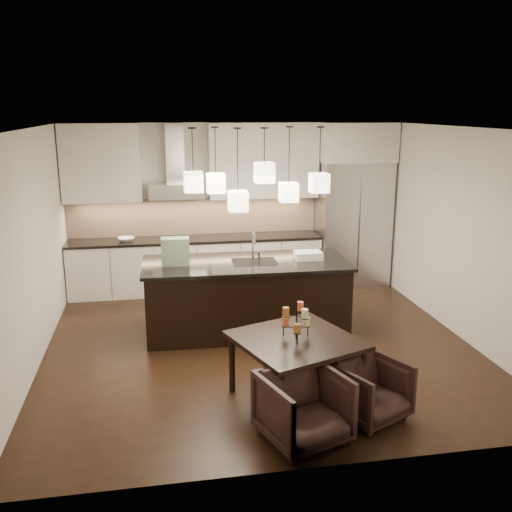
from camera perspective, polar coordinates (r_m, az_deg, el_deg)
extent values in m
cube|color=black|center=(7.68, 0.27, -8.78)|extent=(5.50, 5.50, 0.02)
cube|color=white|center=(7.05, 0.29, 12.75)|extent=(5.50, 5.50, 0.02)
cube|color=silver|center=(9.91, -2.62, 5.10)|extent=(5.50, 0.02, 2.80)
cube|color=silver|center=(4.66, 6.46, -6.12)|extent=(5.50, 0.02, 2.80)
cube|color=silver|center=(7.28, -21.63, 0.54)|extent=(0.02, 5.50, 2.80)
cube|color=silver|center=(8.19, 19.66, 2.21)|extent=(0.02, 5.50, 2.80)
cube|color=#B7B7BA|center=(10.10, 9.61, 3.21)|extent=(1.20, 0.72, 2.15)
cube|color=silver|center=(9.92, 9.96, 11.16)|extent=(1.26, 0.72, 0.65)
cube|color=silver|center=(9.74, -5.94, -0.93)|extent=(4.21, 0.62, 0.88)
cube|color=black|center=(9.62, -6.02, 1.71)|extent=(4.21, 0.66, 0.04)
cube|color=#C5A78D|center=(9.85, -6.20, 3.99)|extent=(4.21, 0.02, 0.63)
cube|color=silver|center=(9.58, -15.25, 8.95)|extent=(1.25, 0.35, 1.25)
cube|color=silver|center=(9.71, 0.75, 9.53)|extent=(1.85, 0.35, 1.25)
cube|color=#B7B7BA|center=(9.51, -7.98, 6.51)|extent=(0.90, 0.52, 0.24)
cube|color=#B7B7BA|center=(9.55, -8.14, 10.17)|extent=(0.30, 0.28, 0.96)
imported|color=silver|center=(9.56, -12.86, 1.64)|extent=(0.33, 0.33, 0.06)
cube|color=black|center=(7.94, -0.99, -4.21)|extent=(2.75, 1.17, 0.96)
cube|color=black|center=(7.79, -1.01, -0.73)|extent=(2.84, 1.26, 0.04)
cube|color=#164D2A|center=(7.66, -8.07, 0.46)|extent=(0.38, 0.21, 0.37)
cube|color=silver|center=(7.93, 5.23, 0.06)|extent=(0.38, 0.27, 0.11)
cylinder|color=beige|center=(6.06, 5.08, -6.53)|extent=(0.09, 0.09, 0.09)
cylinder|color=#D45A37|center=(6.04, 2.95, -6.56)|extent=(0.09, 0.09, 0.09)
cylinder|color=#935827|center=(5.87, 4.15, -7.23)|extent=(0.09, 0.09, 0.09)
cylinder|color=#D45A37|center=(6.06, 4.44, -5.03)|extent=(0.09, 0.09, 0.09)
cylinder|color=#935827|center=(5.89, 3.01, -5.59)|extent=(0.09, 0.09, 0.09)
cylinder|color=beige|center=(5.85, 4.90, -5.75)|extent=(0.09, 0.09, 0.09)
imported|color=black|center=(5.50, 4.77, -14.89)|extent=(0.93, 0.94, 0.67)
imported|color=black|center=(5.97, 11.35, -13.01)|extent=(0.87, 0.88, 0.60)
cube|color=beige|center=(7.49, -6.28, 7.37)|extent=(0.24, 0.24, 0.26)
cube|color=beige|center=(7.78, -4.04, 7.28)|extent=(0.24, 0.24, 0.26)
cube|color=beige|center=(7.45, 0.84, 8.33)|extent=(0.24, 0.24, 0.26)
cube|color=beige|center=(7.94, 3.28, 6.38)|extent=(0.24, 0.24, 0.26)
cube|color=beige|center=(7.88, 6.33, 7.28)|extent=(0.24, 0.24, 0.26)
cube|color=beige|center=(7.40, -1.81, 5.51)|extent=(0.24, 0.24, 0.26)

